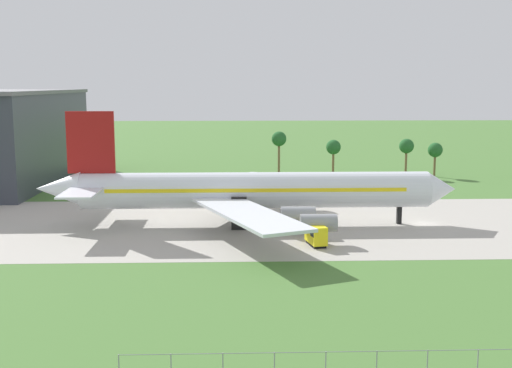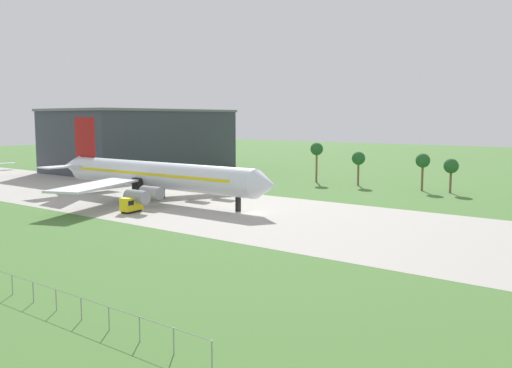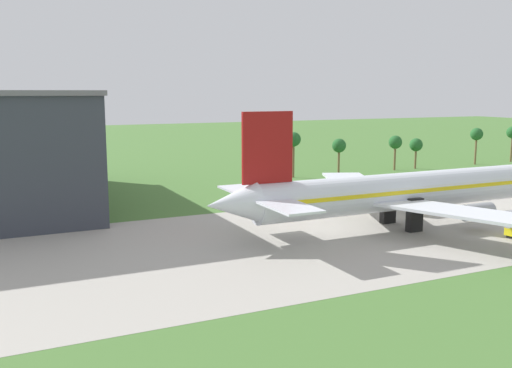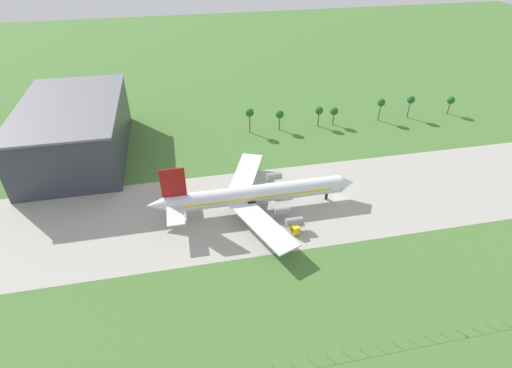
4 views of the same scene
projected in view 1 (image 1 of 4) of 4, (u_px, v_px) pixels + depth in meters
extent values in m
plane|color=#477233|center=(423.00, 223.00, 105.17)|extent=(600.00, 600.00, 0.00)
cube|color=#A8A399|center=(423.00, 223.00, 105.17)|extent=(320.00, 44.00, 0.02)
cylinder|color=silver|center=(256.00, 190.00, 103.27)|extent=(55.78, 5.78, 5.78)
cone|color=silver|center=(441.00, 189.00, 104.32)|extent=(4.62, 5.66, 5.66)
cone|color=silver|center=(59.00, 189.00, 102.12)|extent=(7.22, 5.49, 5.49)
cube|color=yellow|center=(256.00, 187.00, 103.21)|extent=(47.41, 5.89, 0.58)
cube|color=maroon|center=(91.00, 142.00, 101.17)|extent=(7.51, 0.50, 9.82)
cube|color=silver|center=(91.00, 186.00, 102.23)|extent=(5.20, 23.11, 0.30)
cube|color=silver|center=(247.00, 213.00, 89.92)|extent=(17.17, 28.07, 0.44)
cube|color=silver|center=(244.00, 183.00, 116.82)|extent=(17.17, 28.07, 0.44)
cylinder|color=gray|center=(298.00, 215.00, 97.06)|extent=(5.20, 2.60, 2.60)
cylinder|color=gray|center=(318.00, 223.00, 91.44)|extent=(5.20, 2.60, 2.60)
cylinder|color=gray|center=(290.00, 199.00, 110.75)|extent=(5.20, 2.60, 2.60)
cylinder|color=gray|center=(300.00, 193.00, 116.54)|extent=(5.20, 2.60, 2.60)
cube|color=black|center=(399.00, 208.00, 104.57)|extent=(0.70, 0.90, 5.14)
cube|color=black|center=(239.00, 213.00, 100.53)|extent=(2.40, 1.20, 5.14)
cube|color=black|center=(239.00, 206.00, 106.80)|extent=(2.40, 1.20, 5.14)
cube|color=black|center=(316.00, 244.00, 90.84)|extent=(2.49, 4.19, 0.40)
cube|color=yellow|center=(316.00, 234.00, 90.61)|extent=(2.81, 4.90, 2.58)
cube|color=black|center=(319.00, 233.00, 89.33)|extent=(2.30, 1.96, 0.90)
cylinder|color=gray|center=(119.00, 367.00, 49.32)|extent=(0.10, 0.10, 2.10)
cylinder|color=gray|center=(171.00, 367.00, 49.46)|extent=(0.10, 0.10, 2.10)
cylinder|color=gray|center=(223.00, 366.00, 49.59)|extent=(0.10, 0.10, 2.10)
cylinder|color=gray|center=(274.00, 365.00, 49.73)|extent=(0.10, 0.10, 2.10)
cylinder|color=gray|center=(326.00, 364.00, 49.87)|extent=(0.10, 0.10, 2.10)
cylinder|color=gray|center=(377.00, 364.00, 50.01)|extent=(0.10, 0.10, 2.10)
cylinder|color=gray|center=(427.00, 363.00, 50.15)|extent=(0.10, 0.10, 2.10)
cylinder|color=gray|center=(478.00, 362.00, 50.29)|extent=(0.10, 0.10, 2.10)
cylinder|color=brown|center=(406.00, 163.00, 157.66)|extent=(0.56, 0.56, 7.02)
sphere|color=#235B28|center=(407.00, 146.00, 157.03)|extent=(3.60, 3.60, 3.60)
cylinder|color=brown|center=(435.00, 165.00, 157.99)|extent=(0.56, 0.56, 6.03)
sphere|color=#235B28|center=(435.00, 150.00, 157.43)|extent=(3.60, 3.60, 3.60)
cylinder|color=brown|center=(279.00, 159.00, 156.43)|extent=(0.56, 0.56, 8.89)
sphere|color=#235B28|center=(279.00, 139.00, 155.66)|extent=(3.60, 3.60, 3.60)
cylinder|color=brown|center=(333.00, 163.00, 157.06)|extent=(0.56, 0.56, 6.82)
sphere|color=#235B28|center=(333.00, 147.00, 156.44)|extent=(3.60, 3.60, 3.60)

